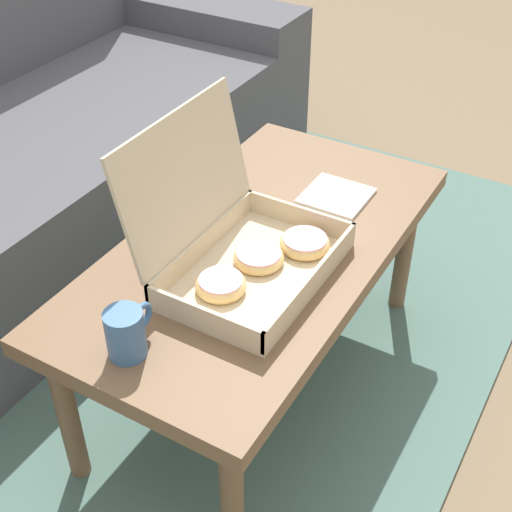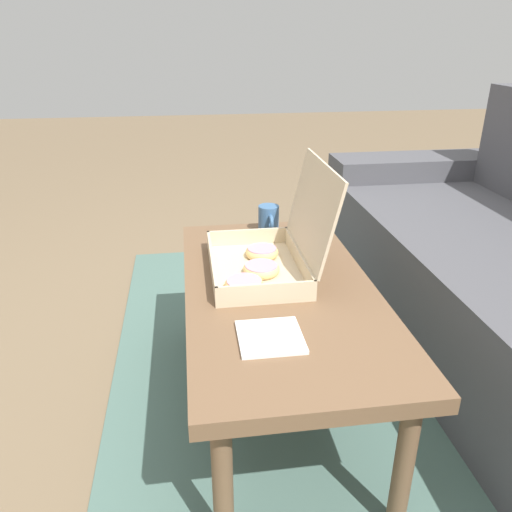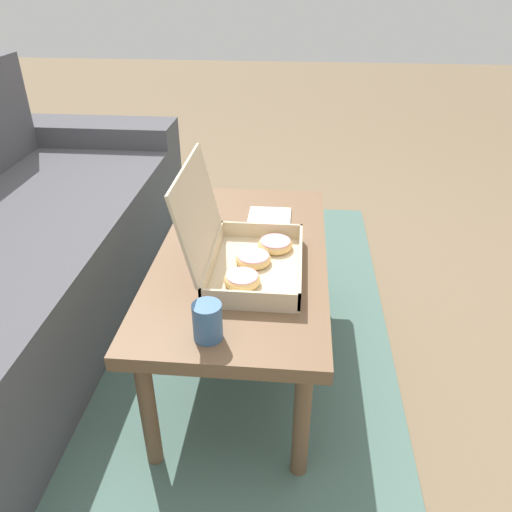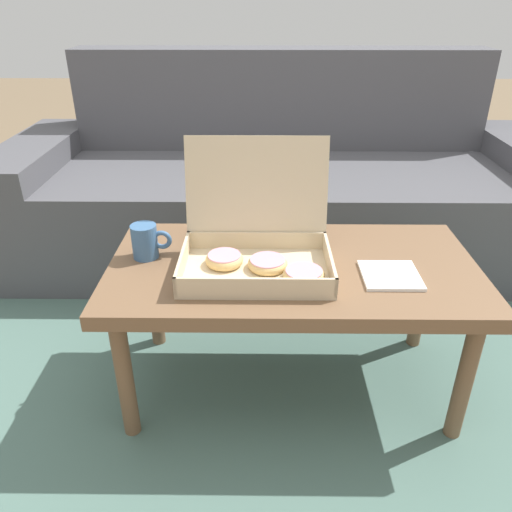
# 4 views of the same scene
# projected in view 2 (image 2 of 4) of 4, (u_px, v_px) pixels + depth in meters

# --- Properties ---
(ground_plane) EXTENTS (12.00, 12.00, 0.00)m
(ground_plane) POSITION_uv_depth(u_px,v_px,m) (311.00, 406.00, 1.55)
(ground_plane) COLOR #756047
(area_rug) EXTENTS (2.45, 1.85, 0.01)m
(area_rug) POSITION_uv_depth(u_px,v_px,m) (403.00, 395.00, 1.58)
(area_rug) COLOR #4C6B60
(area_rug) RESTS_ON ground_plane
(coffee_table) EXTENTS (0.99, 0.51, 0.43)m
(coffee_table) POSITION_uv_depth(u_px,v_px,m) (280.00, 302.00, 1.38)
(coffee_table) COLOR brown
(coffee_table) RESTS_ON ground_plane
(pastry_box) EXTENTS (0.39, 0.32, 0.31)m
(pastry_box) POSITION_uv_depth(u_px,v_px,m) (269.00, 253.00, 1.41)
(pastry_box) COLOR beige
(pastry_box) RESTS_ON coffee_table
(coffee_mug) EXTENTS (0.11, 0.07, 0.09)m
(coffee_mug) POSITION_uv_depth(u_px,v_px,m) (269.00, 219.00, 1.70)
(coffee_mug) COLOR #3D6693
(coffee_mug) RESTS_ON coffee_table
(napkin_stack) EXTENTS (0.15, 0.15, 0.01)m
(napkin_stack) POSITION_uv_depth(u_px,v_px,m) (270.00, 337.00, 1.13)
(napkin_stack) COLOR white
(napkin_stack) RESTS_ON coffee_table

